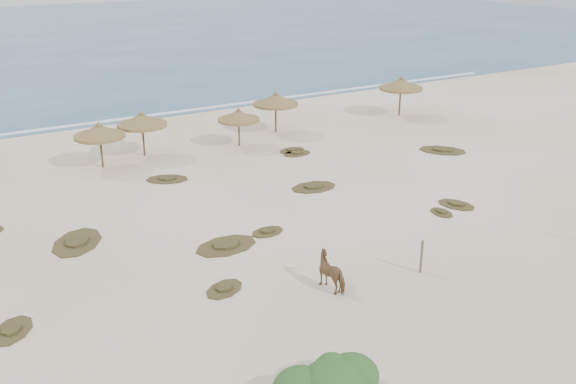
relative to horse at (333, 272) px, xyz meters
name	(u,v)px	position (x,y,z in m)	size (l,w,h in m)	color
ground	(318,262)	(0.65, 1.99, -0.67)	(160.00, 160.00, 0.00)	#F8E8CC
ocean	(16,38)	(0.65, 76.99, -0.67)	(200.00, 100.00, 0.01)	navy
foam_line	(125,119)	(0.65, 27.99, -0.67)	(70.00, 0.60, 0.01)	white
palapa_2	(142,121)	(-0.89, 18.91, 1.50)	(3.34, 3.34, 2.80)	#513829
palapa_3	(99,132)	(-3.64, 18.02, 1.42)	(3.44, 3.44, 2.70)	#513829
palapa_4	(239,116)	(4.91, 17.81, 1.26)	(3.54, 3.54, 2.49)	#513829
palapa_5	(276,100)	(8.44, 19.38, 1.53)	(3.62, 3.62, 2.84)	#513829
palapa_6	(401,85)	(18.53, 18.69, 1.65)	(3.98, 3.98, 2.99)	#513829
horse	(333,272)	(0.00, 0.00, 0.00)	(0.72, 1.59, 1.34)	olive
fence_post_near	(421,257)	(3.63, -0.71, 0.01)	(0.10, 0.10, 1.36)	#6E6352
scrub_0	(12,330)	(-10.76, 2.94, -0.62)	(2.05, 2.22, 0.16)	#4D4322
scrub_1	(77,242)	(-7.30, 8.67, -0.62)	(3.19, 3.54, 0.16)	#4D4322
scrub_2	(267,232)	(0.24, 5.50, -0.62)	(1.71, 1.25, 0.16)	#4D4322
scrub_3	(314,187)	(5.00, 9.18, -0.62)	(2.58, 1.75, 0.16)	#4D4322
scrub_4	(456,204)	(9.72, 3.62, -0.62)	(1.76, 2.17, 0.16)	#4D4322
scrub_5	(442,150)	(15.26, 10.55, -0.62)	(3.29, 3.37, 0.16)	#4D4322
scrub_7	(292,150)	(7.25, 15.22, -0.62)	(1.99, 1.54, 0.16)	#4D4322
scrub_9	(226,245)	(-1.93, 5.16, -0.62)	(2.96, 2.10, 0.16)	#4D4322
scrub_10	(297,153)	(7.20, 14.55, -0.62)	(1.91, 1.32, 0.16)	#4D4322
scrub_11	(224,289)	(-3.54, 1.90, -0.62)	(2.00, 1.76, 0.16)	#4D4322
scrub_12	(442,212)	(8.41, 3.24, -0.62)	(1.01, 1.42, 0.16)	#4D4322
scrub_13	(167,179)	(-1.21, 14.20, -0.62)	(2.70, 2.36, 0.16)	#4D4322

